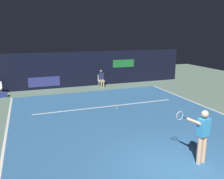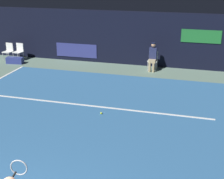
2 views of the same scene
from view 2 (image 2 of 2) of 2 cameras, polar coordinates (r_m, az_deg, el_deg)
The scene contains 9 objects.
ground_plane at distance 9.62m, azimuth -6.40°, elevation -7.61°, with size 31.86×31.86×0.00m, color slate.
court_surface at distance 9.62m, azimuth -6.40°, elevation -7.58°, with size 10.15×11.39×0.01m, color #336699.
line_service at distance 11.30m, azimuth -2.71°, elevation -2.99°, with size 7.92×0.10×0.01m, color white.
back_wall at distance 16.16m, azimuth 3.47°, elevation 8.94°, with size 16.40×0.33×2.60m.
line_judge_on_chair at distance 15.28m, azimuth 7.17°, elevation 5.79°, with size 0.44×0.53×1.32m.
courtside_chair_near at distance 17.72m, azimuth -16.06°, elevation 6.57°, with size 0.48×0.46×0.88m.
courtside_chair_far at distance 17.94m, azimuth -17.73°, elevation 6.56°, with size 0.48×0.46×0.88m.
tennis_ball at distance 10.71m, azimuth -1.91°, elevation -4.18°, with size 0.07×0.07×0.07m, color #CCE033.
equipment_bag at distance 17.20m, azimuth -16.70°, elevation 4.92°, with size 0.84×0.32×0.32m, color navy.
Camera 2 is at (3.27, -3.16, 4.50)m, focal length 52.07 mm.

